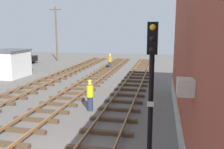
# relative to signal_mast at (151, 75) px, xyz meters

# --- Properties ---
(signal_mast) EXTENTS (0.36, 0.40, 4.96)m
(signal_mast) POSITION_rel_signal_mast_xyz_m (0.00, 0.00, 0.00)
(signal_mast) COLOR black
(signal_mast) RESTS_ON ground
(control_hut) EXTENTS (3.00, 3.80, 2.76)m
(control_hut) POSITION_rel_signal_mast_xyz_m (-14.83, 13.31, -1.74)
(control_hut) COLOR silver
(control_hut) RESTS_ON ground
(parked_car_black) EXTENTS (4.20, 2.04, 1.76)m
(parked_car_black) POSITION_rel_signal_mast_xyz_m (-19.65, 23.02, -2.23)
(parked_car_black) COLOR black
(parked_car_black) RESTS_ON ground
(utility_pole_far) EXTENTS (1.80, 0.24, 8.19)m
(utility_pole_far) POSITION_rel_signal_mast_xyz_m (-15.76, 26.73, 1.15)
(utility_pole_far) COLOR brown
(utility_pole_far) RESTS_ON ground
(track_worker_foreground) EXTENTS (0.40, 0.40, 1.87)m
(track_worker_foreground) POSITION_rel_signal_mast_xyz_m (-6.00, 20.63, -2.20)
(track_worker_foreground) COLOR #262D4C
(track_worker_foreground) RESTS_ON ground
(track_worker_distant) EXTENTS (0.40, 0.40, 1.87)m
(track_worker_distant) POSITION_rel_signal_mast_xyz_m (-3.72, 4.76, -2.20)
(track_worker_distant) COLOR #262D4C
(track_worker_distant) RESTS_ON ground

